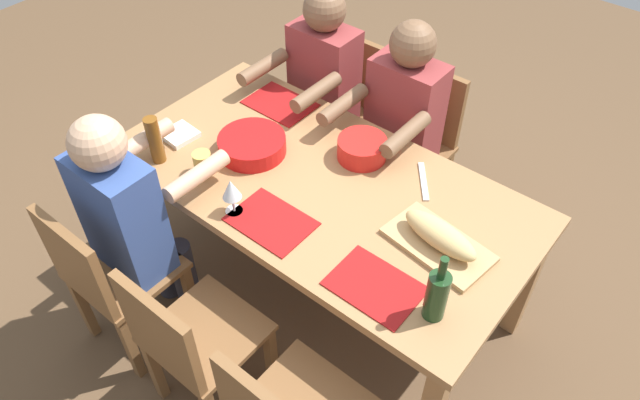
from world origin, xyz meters
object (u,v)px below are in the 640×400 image
diner_far_right (132,214)px  serving_bowl_pasta (362,148)px  dining_table (320,195)px  diner_near_right (319,85)px  wine_bottle (437,295)px  chair_near_center (415,138)px  cutting_board (439,244)px  diner_near_center (399,122)px  bread_loaf (441,234)px  beer_bottle (155,140)px  chair_near_right (340,103)px  chair_far_right (108,275)px  cup_far_right (203,163)px  serving_bowl_salad (252,144)px  napkin_stack (180,135)px  chair_far_center (189,341)px  wine_glass (231,190)px

diner_far_right → serving_bowl_pasta: bearing=-122.8°
dining_table → diner_near_right: diner_near_right is taller
wine_bottle → chair_near_center: bearing=-55.9°
cutting_board → wine_bottle: size_ratio=1.38×
diner_far_right → serving_bowl_pasta: (-0.54, -0.84, 0.10)m
serving_bowl_pasta → diner_near_center: bearing=-83.4°
serving_bowl_pasta → wine_bottle: (-0.67, 0.51, 0.06)m
bread_loaf → beer_bottle: size_ratio=1.45×
chair_near_right → chair_far_right: 1.57m
diner_near_center → cup_far_right: 0.97m
serving_bowl_salad → dining_table: bearing=-173.6°
serving_bowl_salad → napkin_stack: (0.33, 0.13, -0.03)m
beer_bottle → serving_bowl_pasta: bearing=-139.5°
chair_near_right → wine_bottle: 1.65m
serving_bowl_salad → cutting_board: bearing=-177.3°
chair_far_center → chair_near_center: 1.57m
chair_near_center → chair_near_right: same height
dining_table → serving_bowl_pasta: 0.27m
chair_far_right → wine_glass: wine_glass is taller
chair_far_center → diner_near_right: bearing=-70.3°
chair_near_center → dining_table: bearing=90.0°
dining_table → diner_far_right: bearing=50.4°
chair_near_center → serving_bowl_salad: (0.35, 0.82, 0.30)m
diner_near_center → cutting_board: bearing=133.7°
diner_near_center → diner_far_right: same height
diner_near_center → wine_glass: bearing=80.9°
dining_table → napkin_stack: bearing=14.2°
serving_bowl_pasta → wine_bottle: 0.84m
dining_table → diner_far_right: (0.50, 0.60, 0.04)m
serving_bowl_pasta → wine_bottle: size_ratio=0.74×
serving_bowl_salad → cup_far_right: cup_far_right is taller
chair_near_center → diner_near_right: bearing=20.3°
chair_near_center → wine_glass: 1.21m
cutting_board → serving_bowl_salad: bearing=2.7°
serving_bowl_salad → diner_near_right: bearing=-77.3°
chair_near_right → beer_bottle: (0.13, 1.12, 0.37)m
wine_glass → cup_far_right: bearing=-17.9°
chair_far_center → bread_loaf: bearing=-125.9°
diner_near_center → diner_near_right: same height
serving_bowl_salad → wine_glass: size_ratio=1.79×
diner_near_center → wine_glass: diner_near_center is taller
dining_table → diner_near_center: size_ratio=1.50×
wine_bottle → napkin_stack: bearing=-4.1°
chair_far_right → diner_far_right: 0.28m
serving_bowl_salad → bread_loaf: (-0.92, -0.04, 0.02)m
chair_far_center → cutting_board: size_ratio=2.12×
dining_table → wine_bottle: wine_bottle is taller
chair_far_right → beer_bottle: beer_bottle is taller
chair_far_center → cup_far_right: bearing=-51.0°
bread_loaf → chair_near_right: bearing=-36.2°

